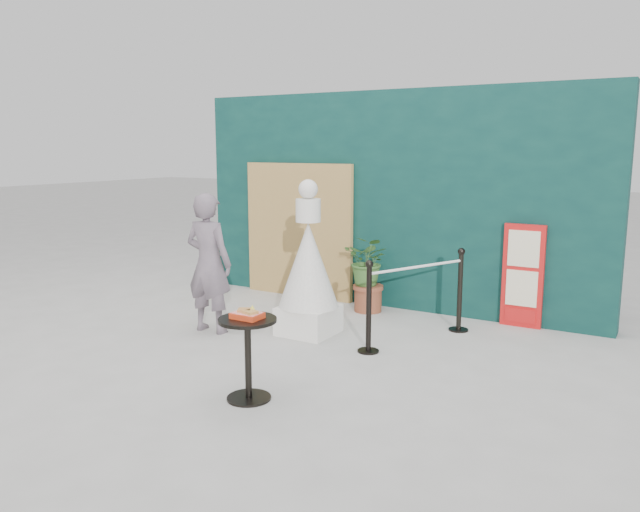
% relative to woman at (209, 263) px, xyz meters
% --- Properties ---
extents(ground, '(60.00, 60.00, 0.00)m').
position_rel_woman_xyz_m(ground, '(1.34, -0.82, -0.85)').
color(ground, '#ADAAA5').
rests_on(ground, ground).
extents(back_wall, '(6.00, 0.30, 3.00)m').
position_rel_woman_xyz_m(back_wall, '(1.34, 2.33, 0.65)').
color(back_wall, '#092A29').
rests_on(back_wall, ground).
extents(bamboo_fence, '(1.80, 0.08, 2.00)m').
position_rel_woman_xyz_m(bamboo_fence, '(-0.06, 2.12, 0.15)').
color(bamboo_fence, tan).
rests_on(bamboo_fence, ground).
extents(woman, '(0.64, 0.44, 1.70)m').
position_rel_woman_xyz_m(woman, '(0.00, 0.00, 0.00)').
color(woman, slate).
rests_on(woman, ground).
extents(menu_board, '(0.50, 0.07, 1.30)m').
position_rel_woman_xyz_m(menu_board, '(3.24, 2.14, -0.20)').
color(menu_board, red).
rests_on(menu_board, ground).
extents(statue, '(0.73, 0.73, 1.86)m').
position_rel_woman_xyz_m(statue, '(1.09, 0.53, -0.09)').
color(statue, white).
rests_on(statue, ground).
extents(cafe_table, '(0.52, 0.52, 0.75)m').
position_rel_woman_xyz_m(cafe_table, '(1.67, -1.45, -0.35)').
color(cafe_table, black).
rests_on(cafe_table, ground).
extents(food_basket, '(0.26, 0.19, 0.11)m').
position_rel_woman_xyz_m(food_basket, '(1.68, -1.45, -0.06)').
color(food_basket, red).
rests_on(food_basket, cafe_table).
extents(planter, '(0.62, 0.54, 1.05)m').
position_rel_woman_xyz_m(planter, '(1.25, 1.83, -0.24)').
color(planter, brown).
rests_on(planter, ground).
extents(stanchion_barrier, '(0.84, 1.54, 1.03)m').
position_rel_woman_xyz_m(stanchion_barrier, '(2.32, 0.92, -0.36)').
color(stanchion_barrier, black).
rests_on(stanchion_barrier, ground).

